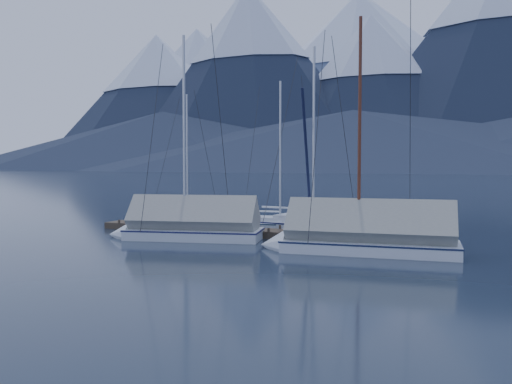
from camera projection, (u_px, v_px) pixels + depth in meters
ground at (238, 241)px, 25.17m from camera, size 1000.00×1000.00×0.00m
mountain_range at (502, 80)px, 354.63m from camera, size 877.00×584.00×150.50m
dock at (256, 234)px, 26.97m from camera, size 18.00×1.50×0.54m
mooring_posts at (247, 229)px, 27.17m from camera, size 15.12×1.52×0.35m
sailboat_open_left at (194, 223)px, 31.38m from camera, size 6.34×2.72×8.36m
sailboat_open_mid at (289, 227)px, 29.29m from camera, size 6.90×3.12×8.84m
sailboat_open_right at (323, 229)px, 28.34m from camera, size 8.26×3.48×10.67m
sailboat_covered_near at (354, 239)px, 22.07m from camera, size 8.37×3.77×10.53m
sailboat_covered_far at (182, 228)px, 25.90m from camera, size 7.88×4.13×10.60m
person at (297, 214)px, 25.94m from camera, size 0.59×0.71×1.68m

